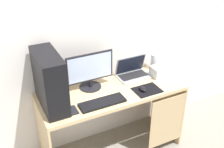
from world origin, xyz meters
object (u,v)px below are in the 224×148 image
object	(u,v)px
pc_tower	(50,81)
projector	(161,71)
laptop	(133,72)
mouse_left	(143,89)
monitor	(90,71)
keyboard	(102,103)
cell_phone	(73,110)
speaker	(154,62)

from	to	relation	value
pc_tower	projector	xyz separation A→B (m)	(1.17, 0.01, -0.19)
laptop	mouse_left	bearing A→B (deg)	-101.93
monitor	mouse_left	world-z (taller)	monitor
monitor	keyboard	world-z (taller)	monitor
monitor	cell_phone	bearing A→B (deg)	-134.98
laptop	speaker	world-z (taller)	laptop
pc_tower	cell_phone	distance (m)	0.32
monitor	speaker	world-z (taller)	monitor
monitor	projector	xyz separation A→B (m)	(0.75, -0.11, -0.13)
mouse_left	laptop	bearing A→B (deg)	78.07
cell_phone	mouse_left	bearing A→B (deg)	0.21
keyboard	cell_phone	world-z (taller)	keyboard
mouse_left	cell_phone	distance (m)	0.70
cell_phone	monitor	bearing A→B (deg)	45.02
speaker	keyboard	world-z (taller)	speaker
monitor	laptop	world-z (taller)	monitor
cell_phone	pc_tower	bearing A→B (deg)	129.73
laptop	projector	size ratio (longest dim) A/B	1.69
monitor	speaker	xyz separation A→B (m)	(0.77, 0.05, -0.09)
projector	keyboard	bearing A→B (deg)	-165.89
pc_tower	speaker	distance (m)	1.21
pc_tower	speaker	xyz separation A→B (m)	(1.19, 0.17, -0.16)
projector	laptop	bearing A→B (deg)	155.02
pc_tower	mouse_left	xyz separation A→B (m)	(0.84, -0.16, -0.23)
monitor	mouse_left	size ratio (longest dim) A/B	4.84
speaker	projector	bearing A→B (deg)	-97.13
laptop	cell_phone	size ratio (longest dim) A/B	2.59
projector	keyboard	xyz separation A→B (m)	(-0.76, -0.19, -0.04)
projector	mouse_left	xyz separation A→B (m)	(-0.33, -0.17, -0.03)
monitor	keyboard	bearing A→B (deg)	-92.33
speaker	pc_tower	bearing A→B (deg)	-171.64
pc_tower	projector	bearing A→B (deg)	0.70
pc_tower	projector	world-z (taller)	pc_tower
speaker	keyboard	xyz separation A→B (m)	(-0.78, -0.35, -0.08)
keyboard	cell_phone	bearing A→B (deg)	176.29
pc_tower	keyboard	bearing A→B (deg)	-23.79
speaker	cell_phone	world-z (taller)	speaker
pc_tower	cell_phone	xyz separation A→B (m)	(0.13, -0.16, -0.24)
speaker	projector	xyz separation A→B (m)	(-0.02, -0.16, -0.03)
monitor	speaker	size ratio (longest dim) A/B	2.63
pc_tower	cell_phone	size ratio (longest dim) A/B	3.81
projector	pc_tower	bearing A→B (deg)	-179.30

